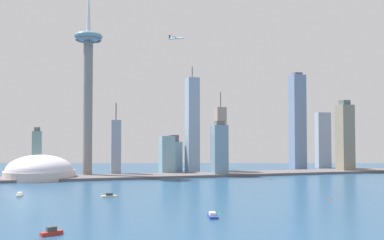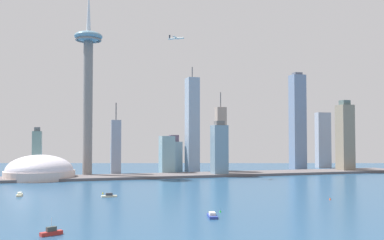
% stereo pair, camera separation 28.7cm
% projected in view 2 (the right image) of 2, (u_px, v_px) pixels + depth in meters
% --- Properties ---
extents(waterfront_pier, '(673.52, 62.72, 3.71)m').
position_uv_depth(waterfront_pier, '(204.00, 175.00, 673.05)').
color(waterfront_pier, '#5A5557').
rests_on(waterfront_pier, ground).
extents(observation_tower, '(41.97, 41.97, 292.33)m').
position_uv_depth(observation_tower, '(88.00, 73.00, 657.85)').
color(observation_tower, gray).
rests_on(observation_tower, ground).
extents(stadium_dome, '(96.44, 96.44, 44.52)m').
position_uv_depth(stadium_dome, '(40.00, 172.00, 614.58)').
color(stadium_dome, beige).
rests_on(stadium_dome, ground).
extents(skyscraper_0, '(14.02, 23.41, 74.74)m').
position_uv_depth(skyscraper_0, '(37.00, 152.00, 685.16)').
color(skyscraper_0, slate).
rests_on(skyscraper_0, ground).
extents(skyscraper_1, '(19.11, 25.72, 177.36)m').
position_uv_depth(skyscraper_1, '(192.00, 125.00, 735.14)').
color(skyscraper_1, '#8A9EB5').
rests_on(skyscraper_1, ground).
extents(skyscraper_2, '(14.87, 12.47, 112.36)m').
position_uv_depth(skyscraper_2, '(116.00, 148.00, 675.38)').
color(skyscraper_2, '#8A95AA').
rests_on(skyscraper_2, ground).
extents(skyscraper_3, '(23.79, 26.78, 62.87)m').
position_uv_depth(skyscraper_3, '(174.00, 156.00, 743.70)').
color(skyscraper_3, '#83A0AC').
rests_on(skyscraper_3, ground).
extents(skyscraper_4, '(27.80, 13.98, 106.87)m').
position_uv_depth(skyscraper_4, '(323.00, 140.00, 852.04)').
color(skyscraper_4, '#A0A5B2').
rests_on(skyscraper_4, ground).
extents(skyscraper_5, '(22.97, 23.88, 121.97)m').
position_uv_depth(skyscraper_5, '(345.00, 138.00, 746.51)').
color(skyscraper_5, gray).
rests_on(skyscraper_5, ground).
extents(skyscraper_6, '(24.64, 22.54, 178.42)m').
position_uv_depth(skyscraper_6, '(298.00, 122.00, 809.54)').
color(skyscraper_6, slate).
rests_on(skyscraper_6, ground).
extents(skyscraper_7, '(21.91, 21.63, 83.94)m').
position_uv_depth(skyscraper_7, '(219.00, 150.00, 669.18)').
color(skyscraper_7, '#6D8B9F').
rests_on(skyscraper_7, ground).
extents(skyscraper_8, '(17.43, 15.78, 139.20)m').
position_uv_depth(skyscraper_8, '(221.00, 139.00, 780.11)').
color(skyscraper_8, '#A18D7F').
rests_on(skyscraper_8, ground).
extents(skyscraper_9, '(21.02, 27.20, 61.05)m').
position_uv_depth(skyscraper_9, '(167.00, 155.00, 701.83)').
color(skyscraper_9, '#7AA1AC').
rests_on(skyscraper_9, ground).
extents(boat_1, '(5.40, 16.32, 3.72)m').
position_uv_depth(boat_1, '(20.00, 195.00, 443.37)').
color(boat_1, beige).
rests_on(boat_1, ground).
extents(boat_2, '(9.43, 18.02, 3.78)m').
position_uv_depth(boat_2, '(212.00, 215.00, 325.28)').
color(boat_2, '#2A3C91').
rests_on(boat_2, ground).
extents(boat_3, '(13.78, 9.24, 10.58)m').
position_uv_depth(boat_3, '(51.00, 232.00, 266.10)').
color(boat_3, '#B22C27').
rests_on(boat_3, ground).
extents(boat_6, '(15.21, 4.99, 3.95)m').
position_uv_depth(boat_6, '(109.00, 196.00, 435.34)').
color(boat_6, beige).
rests_on(boat_6, ground).
extents(channel_buoy_0, '(1.73, 1.73, 1.79)m').
position_uv_depth(channel_buoy_0, '(220.00, 211.00, 347.38)').
color(channel_buoy_0, green).
rests_on(channel_buoy_0, ground).
extents(channel_buoy_1, '(1.68, 1.68, 2.30)m').
position_uv_depth(channel_buoy_1, '(103.00, 193.00, 459.46)').
color(channel_buoy_1, yellow).
rests_on(channel_buoy_1, ground).
extents(channel_buoy_2, '(1.96, 1.96, 2.06)m').
position_uv_depth(channel_buoy_2, '(330.00, 199.00, 416.22)').
color(channel_buoy_2, '#E54C19').
rests_on(channel_buoy_2, ground).
extents(airplane, '(22.92, 20.23, 7.48)m').
position_uv_depth(airplane, '(176.00, 38.00, 672.82)').
color(airplane, silver).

